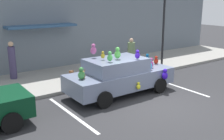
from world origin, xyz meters
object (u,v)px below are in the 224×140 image
object	(u,v)px
plush_covered_car	(119,75)
street_lamp_post	(164,24)
pedestrian_near_shopfront	(131,57)
pedestrian_walking_past	(12,61)
teddy_bear_on_sidewalk	(72,77)

from	to	relation	value
plush_covered_car	street_lamp_post	bearing A→B (deg)	22.41
plush_covered_car	street_lamp_post	distance (m)	5.08
pedestrian_near_shopfront	pedestrian_walking_past	distance (m)	5.87
plush_covered_car	pedestrian_near_shopfront	bearing A→B (deg)	40.80
plush_covered_car	teddy_bear_on_sidewalk	size ratio (longest dim) A/B	8.08
street_lamp_post	pedestrian_near_shopfront	world-z (taller)	street_lamp_post
plush_covered_car	street_lamp_post	xyz separation A→B (m)	(4.39, 1.81, 1.79)
teddy_bear_on_sidewalk	pedestrian_near_shopfront	distance (m)	3.38
pedestrian_walking_past	teddy_bear_on_sidewalk	bearing A→B (deg)	-47.39
street_lamp_post	pedestrian_near_shopfront	xyz separation A→B (m)	(-2.17, 0.11, -1.61)
teddy_bear_on_sidewalk	pedestrian_walking_past	bearing A→B (deg)	132.61
plush_covered_car	teddy_bear_on_sidewalk	world-z (taller)	plush_covered_car
plush_covered_car	pedestrian_walking_past	bearing A→B (deg)	125.37
plush_covered_car	street_lamp_post	world-z (taller)	street_lamp_post
teddy_bear_on_sidewalk	pedestrian_near_shopfront	bearing A→B (deg)	-4.84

